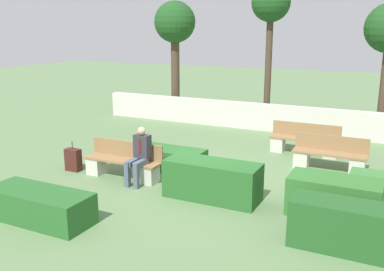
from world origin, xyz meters
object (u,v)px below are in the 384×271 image
bench_left_side (329,157)px  suitcase (73,160)px  bench_right_side (304,142)px  tree_center_left (271,8)px  person_seated_man (139,153)px  bench_front (123,164)px  tree_leftmost (175,26)px

bench_left_side → suitcase: size_ratio=2.38×
bench_left_side → bench_right_side: 1.50m
bench_left_side → tree_center_left: tree_center_left is taller
bench_right_side → person_seated_man: (-2.93, -4.17, 0.39)m
bench_left_side → suitcase: bearing=-149.1°
bench_front → suitcase: size_ratio=2.59×
person_seated_man → bench_front: bearing=166.1°
person_seated_man → tree_leftmost: 8.44m
bench_left_side → person_seated_man: bearing=-137.9°
suitcase → bench_right_side: bearing=39.9°
bench_front → tree_center_left: (1.37, 7.40, 3.92)m
bench_front → person_seated_man: size_ratio=1.50×
bench_left_side → tree_leftmost: tree_leftmost is taller
suitcase → tree_center_left: size_ratio=0.15×
bench_left_side → tree_leftmost: (-6.83, 4.38, 3.29)m
bench_right_side → suitcase: 6.47m
bench_front → bench_right_side: (3.51, 4.02, -0.00)m
person_seated_man → tree_center_left: size_ratio=0.26×
bench_right_side → person_seated_man: 5.11m
person_seated_man → tree_leftmost: tree_leftmost is taller
bench_front → person_seated_man: (0.58, -0.14, 0.39)m
tree_leftmost → tree_center_left: size_ratio=0.90×
bench_front → bench_right_side: same height
bench_front → person_seated_man: person_seated_man is taller
suitcase → tree_center_left: 8.96m
bench_front → tree_leftmost: tree_leftmost is taller
person_seated_man → tree_leftmost: bearing=112.3°
bench_left_side → bench_front: bearing=-143.1°
bench_front → bench_left_side: size_ratio=1.09×
person_seated_man → bench_right_side: bearing=54.9°
bench_front → suitcase: (-1.45, -0.12, -0.06)m
bench_front → bench_left_side: same height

